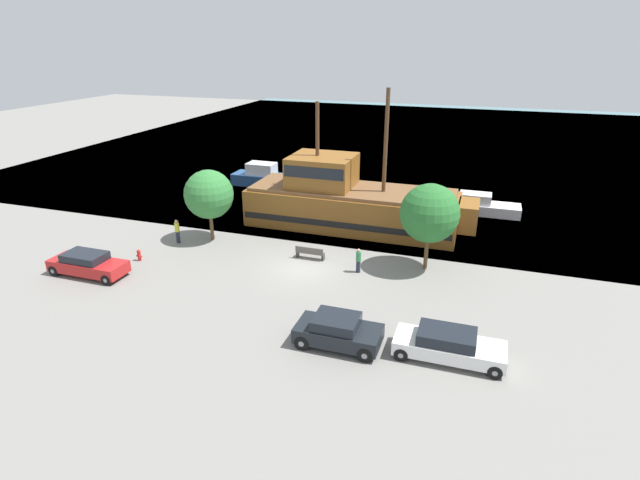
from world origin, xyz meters
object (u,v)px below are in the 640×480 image
(parked_car_curb_front, at_px, (338,331))
(parked_car_curb_rear, at_px, (88,264))
(moored_boat_outer, at_px, (266,177))
(pedestrian_walking_far, at_px, (358,261))
(pirate_ship, at_px, (349,202))
(moored_boat_dockside, at_px, (479,206))
(fire_hydrant, at_px, (139,255))
(bench_promenade_east, at_px, (310,253))
(pedestrian_walking_near, at_px, (177,231))
(parked_car_curb_mid, at_px, (448,345))

(parked_car_curb_front, height_order, parked_car_curb_rear, parked_car_curb_front)
(moored_boat_outer, relative_size, pedestrian_walking_far, 4.29)
(pirate_ship, distance_m, moored_boat_dockside, 11.28)
(pirate_ship, bearing_deg, fire_hydrant, -136.49)
(bench_promenade_east, height_order, pedestrian_walking_far, pedestrian_walking_far)
(moored_boat_dockside, relative_size, pedestrian_walking_far, 4.01)
(moored_boat_dockside, bearing_deg, parked_car_curb_rear, -138.53)
(moored_boat_outer, bearing_deg, pedestrian_walking_far, -49.93)
(moored_boat_dockside, bearing_deg, parked_car_curb_front, -104.26)
(bench_promenade_east, distance_m, pedestrian_walking_near, 9.70)
(pirate_ship, bearing_deg, parked_car_curb_mid, -59.76)
(moored_boat_outer, xyz_separation_m, parked_car_curb_mid, (19.34, -23.15, -0.11))
(moored_boat_outer, distance_m, pedestrian_walking_near, 15.25)
(moored_boat_dockside, relative_size, parked_car_curb_rear, 1.31)
(pirate_ship, distance_m, pedestrian_walking_far, 8.24)
(parked_car_curb_front, distance_m, pedestrian_walking_far, 7.94)
(parked_car_curb_front, distance_m, parked_car_curb_mid, 5.00)
(pedestrian_walking_near, relative_size, pedestrian_walking_far, 1.09)
(pirate_ship, distance_m, pedestrian_walking_near, 12.65)
(parked_car_curb_front, distance_m, fire_hydrant, 15.69)
(pirate_ship, relative_size, pedestrian_walking_near, 9.94)
(pirate_ship, relative_size, parked_car_curb_rear, 3.54)
(moored_boat_outer, xyz_separation_m, parked_car_curb_rear, (-2.09, -21.36, -0.10))
(bench_promenade_east, bearing_deg, parked_car_curb_front, -62.79)
(parked_car_curb_front, bearing_deg, pirate_ship, 103.64)
(pedestrian_walking_near, distance_m, pedestrian_walking_far, 13.17)
(pirate_ship, relative_size, pedestrian_walking_far, 10.88)
(bench_promenade_east, distance_m, pedestrian_walking_far, 3.59)
(pirate_ship, bearing_deg, parked_car_curb_rear, -133.82)
(fire_hydrant, height_order, bench_promenade_east, bench_promenade_east)
(moored_boat_dockside, bearing_deg, pedestrian_walking_near, -145.96)
(parked_car_curb_front, relative_size, bench_promenade_east, 2.11)
(parked_car_curb_front, distance_m, pedestrian_walking_near, 16.53)
(parked_car_curb_rear, bearing_deg, parked_car_curb_front, -8.12)
(pedestrian_walking_far, bearing_deg, fire_hydrant, -168.44)
(parked_car_curb_front, relative_size, parked_car_curb_mid, 0.82)
(moored_boat_dockside, xyz_separation_m, fire_hydrant, (-20.39, -16.74, -0.20))
(parked_car_curb_mid, relative_size, bench_promenade_east, 2.58)
(pirate_ship, xyz_separation_m, moored_boat_outer, (-10.59, 8.15, -1.10))
(pedestrian_walking_far, bearing_deg, parked_car_curb_front, -82.45)
(pirate_ship, xyz_separation_m, bench_promenade_east, (-0.73, -6.80, -1.47))
(parked_car_curb_mid, distance_m, pedestrian_walking_far, 9.47)
(pirate_ship, height_order, moored_boat_dockside, pirate_ship)
(pirate_ship, bearing_deg, bench_promenade_east, -96.12)
(pirate_ship, bearing_deg, pedestrian_walking_far, -70.44)
(moored_boat_outer, height_order, pedestrian_walking_far, moored_boat_outer)
(moored_boat_dockside, xyz_separation_m, pedestrian_walking_far, (-6.58, -13.92, 0.17))
(moored_boat_dockside, height_order, parked_car_curb_front, moored_boat_dockside)
(fire_hydrant, bearing_deg, moored_boat_dockside, 39.39)
(moored_boat_dockside, height_order, pedestrian_walking_near, pedestrian_walking_near)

